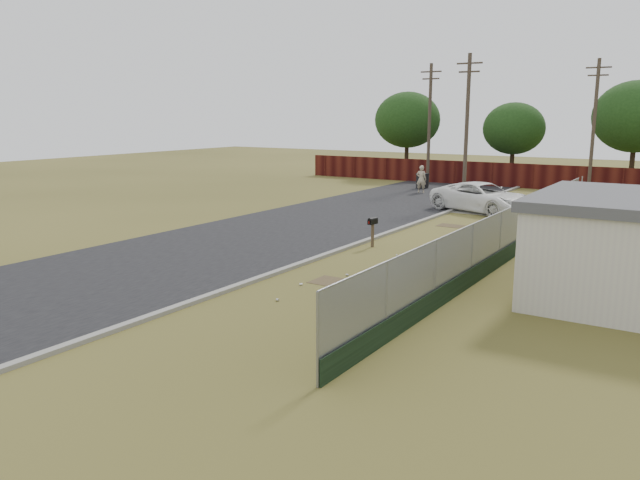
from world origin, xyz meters
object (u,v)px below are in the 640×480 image
Objects in this scene: fire_hydrant at (355,292)px; pickup_truck at (482,197)px; trash_bin at (422,181)px; pedestrian at (421,179)px; mailbox at (373,224)px.

pickup_truck is at bearing 97.87° from fire_hydrant.
trash_bin is (-7.33, 8.60, -0.25)m from pickup_truck.
fire_hydrant is 0.82× the size of trash_bin.
trash_bin is at bearing 109.81° from fire_hydrant.
trash_bin is at bearing -77.23° from pedestrian.
mailbox is 0.21× the size of pickup_truck.
mailbox is at bearing -164.29° from pickup_truck.
fire_hydrant is at bearing 100.69° from pedestrian.
pedestrian is 1.73× the size of trash_bin.
trash_bin reaches higher than fire_hydrant.
pedestrian reaches higher than pickup_truck.
pickup_truck is 11.31m from trash_bin.
pickup_truck is 3.10× the size of pedestrian.
pickup_truck reaches higher than fire_hydrant.
fire_hydrant is 0.15× the size of pickup_truck.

